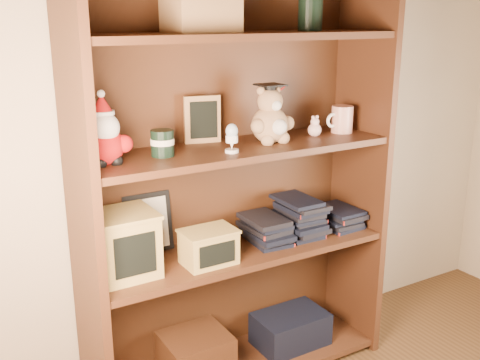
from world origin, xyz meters
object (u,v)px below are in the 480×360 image
object	(u,v)px
grad_teddy_bear	(271,120)
teacher_mug	(342,119)
treats_box	(125,243)
bookcase	(233,187)

from	to	relation	value
grad_teddy_bear	teacher_mug	bearing A→B (deg)	1.11
grad_teddy_bear	treats_box	bearing A→B (deg)	179.43
grad_teddy_bear	teacher_mug	world-z (taller)	grad_teddy_bear
bookcase	teacher_mug	size ratio (longest dim) A/B	13.12
grad_teddy_bear	teacher_mug	distance (m)	0.35
teacher_mug	treats_box	size ratio (longest dim) A/B	0.54
bookcase	teacher_mug	distance (m)	0.53
grad_teddy_bear	treats_box	distance (m)	0.69
treats_box	grad_teddy_bear	bearing A→B (deg)	-0.57
teacher_mug	grad_teddy_bear	bearing A→B (deg)	-178.89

